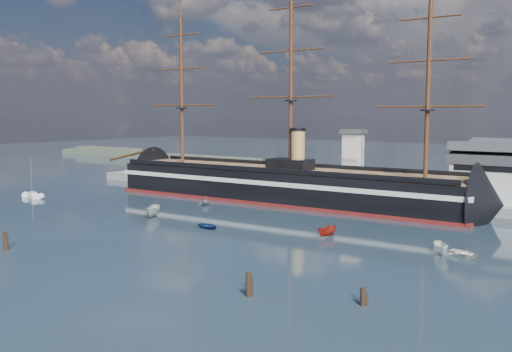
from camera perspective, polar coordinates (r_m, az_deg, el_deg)
The scene contains 15 objects.
ground at distance 114.29m, azimuth 0.97°, elevation -4.23°, with size 600.00×600.00×0.00m, color #18252E.
quay at distance 140.95m, azimuth 12.68°, elevation -2.37°, with size 180.00×18.00×2.00m, color slate.
quay_tower at distance 139.96m, azimuth 9.66°, elevation 1.65°, with size 5.00×5.00×15.00m.
shoreline at distance 276.95m, azimuth -11.81°, elevation 2.14°, with size 120.00×10.00×4.00m.
warship at distance 135.85m, azimuth 2.11°, elevation -0.83°, with size 113.05×18.19×53.94m.
sailboat at distance 151.73m, azimuth -21.39°, elevation -1.80°, with size 6.64×4.19×10.26m.
motorboat_a at distance 117.30m, azimuth -10.26°, elevation -4.05°, with size 7.24×2.65×2.90m, color beige.
motorboat_b at distance 104.42m, azimuth -4.81°, elevation -5.26°, with size 2.87×1.15×1.34m, color navy.
motorboat_c at distance 97.90m, azimuth 7.09°, elevation -6.06°, with size 5.51×2.02×2.20m, color maroon.
motorboat_d at distance 130.74m, azimuth -5.07°, elevation -2.91°, with size 5.73×2.48×2.10m, color gray.
motorboat_e at distance 89.40m, azimuth 20.11°, elevation -7.60°, with size 3.03×1.21×1.41m, color white.
motorboat_f at distance 89.67m, azimuth 17.99°, elevation -7.48°, with size 5.55×2.03×2.22m, color white.
piling_near_left at distance 96.26m, azimuth -23.77°, elevation -6.77°, with size 0.64×0.64×3.48m, color black.
piling_near_right at distance 66.67m, azimuth -0.75°, elevation -11.95°, with size 0.64×0.64×3.54m, color black.
piling_far_right at distance 64.81m, azimuth 10.64°, elevation -12.61°, with size 0.64×0.64×2.70m, color black.
Camera 1 is at (63.43, -52.75, 20.88)m, focal length 40.00 mm.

